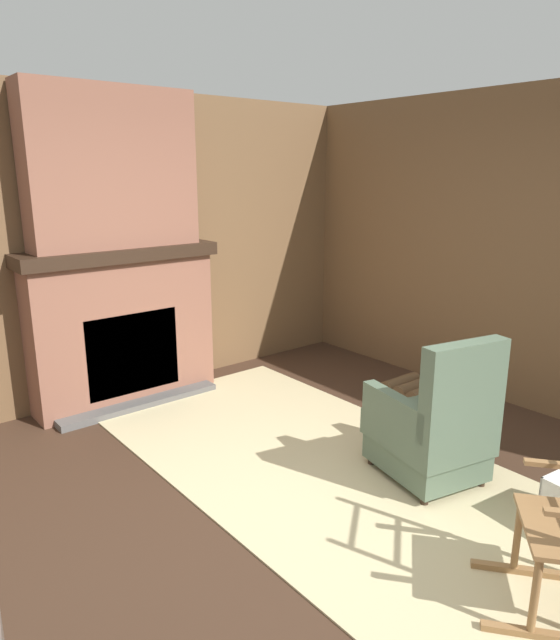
% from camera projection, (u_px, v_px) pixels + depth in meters
% --- Properties ---
extents(ground_plane, '(14.00, 14.00, 0.00)m').
position_uv_depth(ground_plane, '(305.00, 521.00, 3.38)').
color(ground_plane, '#3D281C').
extents(wood_panel_wall_left, '(0.06, 5.79, 2.69)m').
position_uv_depth(wood_panel_wall_left, '(108.00, 249.00, 5.00)').
color(wood_panel_wall_left, brown).
rests_on(wood_panel_wall_left, ground).
extents(wood_panel_wall_back, '(5.79, 0.09, 2.69)m').
position_uv_depth(wood_panel_wall_back, '(550.00, 255.00, 4.63)').
color(wood_panel_wall_back, brown).
rests_on(wood_panel_wall_back, ground).
extents(fireplace_hearth, '(0.57, 1.71, 1.38)m').
position_uv_depth(fireplace_hearth, '(124.00, 327.00, 5.01)').
color(fireplace_hearth, brown).
rests_on(fireplace_hearth, ground).
extents(chimney_breast, '(0.31, 1.41, 1.29)m').
position_uv_depth(chimney_breast, '(112.00, 169.00, 4.67)').
color(chimney_breast, brown).
rests_on(chimney_breast, fireplace_hearth).
extents(area_rug, '(3.88, 1.90, 0.01)m').
position_uv_depth(area_rug, '(324.00, 466.00, 3.99)').
color(area_rug, '#C6B789').
rests_on(area_rug, ground).
extents(armchair, '(0.81, 0.73, 1.03)m').
position_uv_depth(armchair, '(433.00, 430.00, 3.75)').
color(armchair, '#516651').
rests_on(armchair, ground).
extents(firewood_stack, '(0.46, 0.44, 0.15)m').
position_uv_depth(firewood_stack, '(413.00, 389.00, 5.22)').
color(firewood_stack, brown).
rests_on(firewood_stack, ground).
extents(oil_lamp_vase, '(0.12, 0.12, 0.28)m').
position_uv_depth(oil_lamp_vase, '(84.00, 238.00, 4.68)').
color(oil_lamp_vase, '#47708E').
rests_on(oil_lamp_vase, fireplace_hearth).
extents(storage_case, '(0.14, 0.28, 0.13)m').
position_uv_depth(storage_case, '(172.00, 235.00, 5.18)').
color(storage_case, gray).
rests_on(storage_case, fireplace_hearth).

